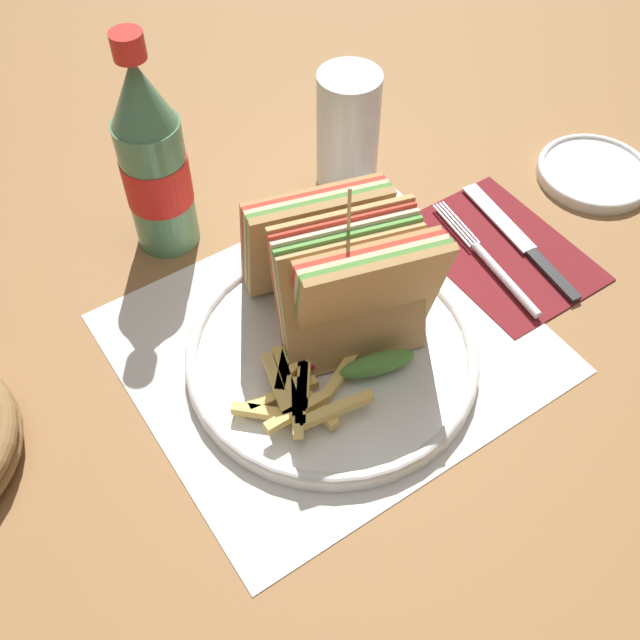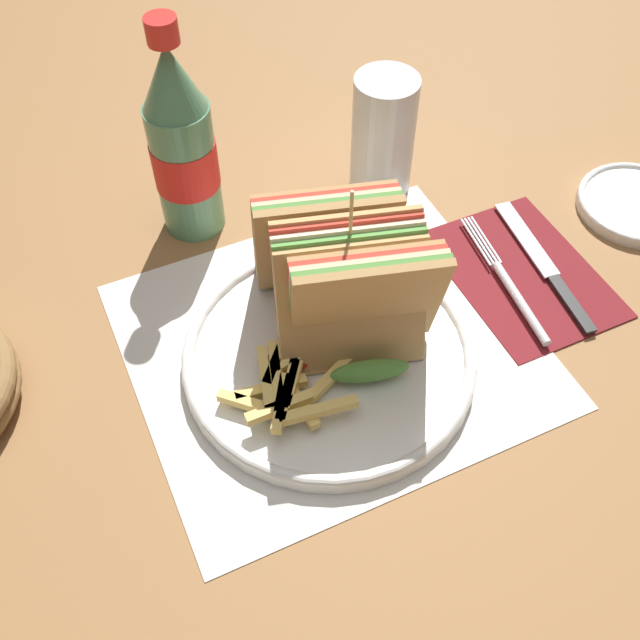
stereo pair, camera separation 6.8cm
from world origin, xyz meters
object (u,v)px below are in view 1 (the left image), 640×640
fork (495,267)px  knife (521,241)px  club_sandwich (342,275)px  plate_main (332,354)px  side_saucer (594,172)px  glass_near (348,138)px  coke_bottle_near (153,162)px

fork → knife: fork is taller
knife → fork: bearing=-156.9°
club_sandwich → fork: (0.18, -0.03, -0.07)m
plate_main → fork: 0.20m
side_saucer → fork: bearing=-166.3°
plate_main → side_saucer: size_ratio=2.08×
fork → glass_near: size_ratio=1.30×
club_sandwich → knife: size_ratio=0.99×
plate_main → coke_bottle_near: coke_bottle_near is taller
coke_bottle_near → club_sandwich: bearing=-69.2°
side_saucer → plate_main: bearing=-173.3°
club_sandwich → fork: bearing=-8.3°
coke_bottle_near → glass_near: 0.22m
fork → glass_near: glass_near is taller
fork → knife: size_ratio=0.94×
club_sandwich → coke_bottle_near: size_ratio=0.79×
fork → side_saucer: size_ratio=1.37×
fork → glass_near: 0.21m
coke_bottle_near → side_saucer: (0.45, -0.19, -0.10)m
plate_main → glass_near: bearing=51.8°
club_sandwich → side_saucer: (0.37, 0.02, -0.07)m
fork → side_saucer: (0.20, 0.05, -0.00)m
knife → coke_bottle_near: bearing=151.2°
club_sandwich → glass_near: club_sandwich is taller
club_sandwich → glass_near: 0.22m
coke_bottle_near → side_saucer: bearing=-22.3°
plate_main → glass_near: glass_near is taller
plate_main → club_sandwich: 0.08m
plate_main → coke_bottle_near: 0.26m
glass_near → club_sandwich: bearing=-126.6°
club_sandwich → glass_near: bearing=53.4°
plate_main → glass_near: 0.26m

